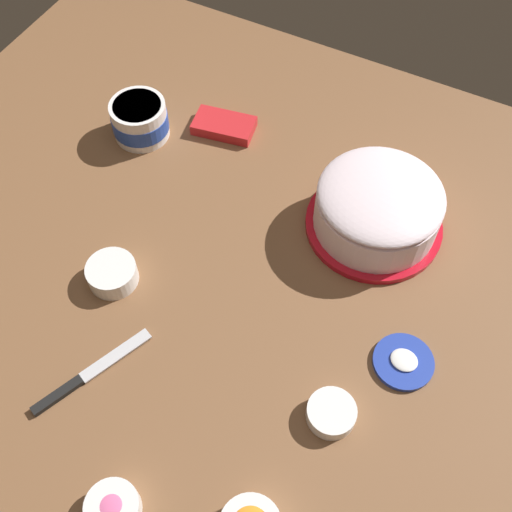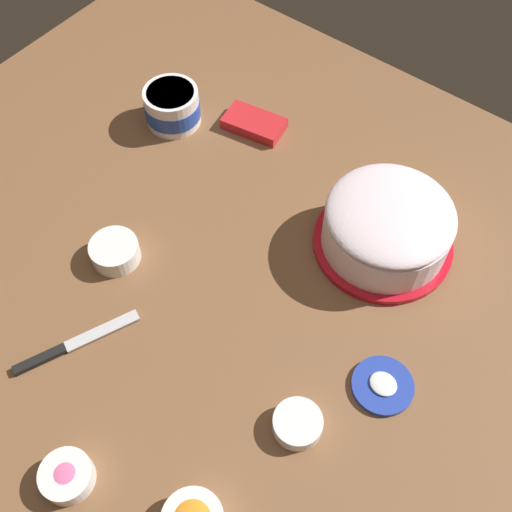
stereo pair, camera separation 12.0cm
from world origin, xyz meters
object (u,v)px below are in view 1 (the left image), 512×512
Objects in this scene: frosting_tub at (140,119)px; sprinkle_bowl_pink at (113,508)px; sprinkle_bowl_blue at (331,413)px; spreading_knife at (82,379)px; sprinkle_bowl_yellow at (112,273)px; frosted_cake at (377,209)px; frosting_tub_lid at (403,362)px; candy_box_upper at (224,126)px.

sprinkle_bowl_pink is (0.40, -0.70, -0.02)m from frosting_tub.
sprinkle_bowl_pink is 0.38m from sprinkle_bowl_blue.
sprinkle_bowl_yellow reaches higher than spreading_knife.
spreading_knife is (-0.33, -0.54, -0.05)m from frosted_cake.
sprinkle_bowl_yellow is at bearing -170.71° from frosting_tub_lid.
candy_box_upper is (-0.48, 0.50, -0.00)m from sprinkle_bowl_blue.
sprinkle_bowl_pink is at bearing -41.61° from spreading_knife.
sprinkle_bowl_blue is (0.08, -0.40, -0.04)m from frosted_cake.
spreading_knife is 2.63× the size of sprinkle_bowl_pink.
frosting_tub is 0.92× the size of candy_box_upper.
frosted_cake is 3.29× the size of sprinkle_bowl_blue.
candy_box_upper reaches higher than spreading_knife.
candy_box_upper is at bearing 96.31° from spreading_knife.
sprinkle_bowl_blue is (0.41, 0.14, 0.01)m from spreading_knife.
frosting_tub reaches higher than sprinkle_bowl_blue.
spreading_knife is at bearing -161.34° from sprinkle_bowl_blue.
frosted_cake is 0.72m from sprinkle_bowl_pink.
candy_box_upper is at bearing 147.59° from frosting_tub_lid.
frosted_cake reaches higher than sprinkle_bowl_pink.
sprinkle_bowl_pink is 0.83m from candy_box_upper.
candy_box_upper reaches higher than frosting_tub_lid.
frosting_tub is 0.76m from frosting_tub_lid.
frosted_cake is 0.42m from candy_box_upper.
frosting_tub reaches higher than frosting_tub_lid.
spreading_knife is 2.33× the size of sprinkle_bowl_yellow.
sprinkle_bowl_blue is at bearing 50.81° from sprinkle_bowl_pink.
sprinkle_bowl_pink is at bearing -102.68° from frosted_cake.
candy_box_upper is (-0.56, 0.35, 0.01)m from frosting_tub_lid.
frosted_cake is 0.64m from spreading_knife.
sprinkle_bowl_blue is at bearing -78.54° from frosted_cake.
sprinkle_bowl_yellow is 0.45m from candy_box_upper.
sprinkle_bowl_yellow is at bearing 109.10° from spreading_knife.
sprinkle_bowl_yellow is (0.16, -0.35, -0.02)m from frosting_tub.
frosting_tub is 0.39m from sprinkle_bowl_yellow.
candy_box_upper is (-0.24, 0.80, -0.01)m from sprinkle_bowl_pink.
sprinkle_bowl_pink reaches higher than spreading_knife.
sprinkle_bowl_pink is 0.43m from sprinkle_bowl_yellow.
sprinkle_bowl_blue is at bearing -32.43° from frosting_tub.
sprinkle_bowl_yellow is at bearing -99.98° from candy_box_upper.
frosting_tub_lid is at bearing -42.77° from candy_box_upper.
frosting_tub_lid is 1.13× the size of sprinkle_bowl_yellow.
frosted_cake is at bearing -24.21° from candy_box_upper.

